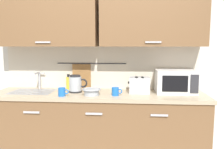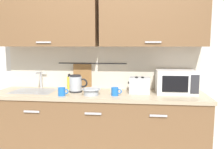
{
  "view_description": "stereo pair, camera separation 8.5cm",
  "coord_description": "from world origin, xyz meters",
  "px_view_note": "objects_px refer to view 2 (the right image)",
  "views": [
    {
      "loc": [
        0.38,
        -2.35,
        1.46
      ],
      "look_at": [
        0.17,
        0.33,
        1.12
      ],
      "focal_mm": 36.58,
      "sensor_mm": 36.0,
      "label": 1
    },
    {
      "loc": [
        0.46,
        -2.34,
        1.46
      ],
      "look_at": [
        0.17,
        0.33,
        1.12
      ],
      "focal_mm": 36.58,
      "sensor_mm": 36.0,
      "label": 2
    }
  ],
  "objects_px": {
    "toaster": "(139,85)",
    "mug_by_kettle": "(115,91)",
    "microwave": "(176,82)",
    "dish_soap_bottle": "(69,82)",
    "electric_kettle": "(76,84)",
    "mixing_bowl": "(91,91)",
    "mug_near_sink": "(62,92)"
  },
  "relations": [
    {
      "from": "toaster",
      "to": "mixing_bowl",
      "type": "bearing_deg",
      "value": -163.18
    },
    {
      "from": "mug_near_sink",
      "to": "toaster",
      "type": "relative_size",
      "value": 0.47
    },
    {
      "from": "toaster",
      "to": "mug_by_kettle",
      "type": "bearing_deg",
      "value": -149.44
    },
    {
      "from": "microwave",
      "to": "dish_soap_bottle",
      "type": "distance_m",
      "value": 1.34
    },
    {
      "from": "mixing_bowl",
      "to": "toaster",
      "type": "distance_m",
      "value": 0.57
    },
    {
      "from": "electric_kettle",
      "to": "mug_near_sink",
      "type": "relative_size",
      "value": 1.89
    },
    {
      "from": "microwave",
      "to": "toaster",
      "type": "relative_size",
      "value": 1.8
    },
    {
      "from": "microwave",
      "to": "toaster",
      "type": "xyz_separation_m",
      "value": [
        -0.43,
        -0.07,
        -0.04
      ]
    },
    {
      "from": "mug_by_kettle",
      "to": "electric_kettle",
      "type": "bearing_deg",
      "value": 162.86
    },
    {
      "from": "electric_kettle",
      "to": "dish_soap_bottle",
      "type": "height_order",
      "value": "electric_kettle"
    },
    {
      "from": "mug_by_kettle",
      "to": "toaster",
      "type": "bearing_deg",
      "value": 30.56
    },
    {
      "from": "electric_kettle",
      "to": "microwave",
      "type": "bearing_deg",
      "value": 3.72
    },
    {
      "from": "dish_soap_bottle",
      "to": "mixing_bowl",
      "type": "distance_m",
      "value": 0.49
    },
    {
      "from": "electric_kettle",
      "to": "mug_by_kettle",
      "type": "height_order",
      "value": "electric_kettle"
    },
    {
      "from": "mug_by_kettle",
      "to": "dish_soap_bottle",
      "type": "bearing_deg",
      "value": 152.4
    },
    {
      "from": "mug_near_sink",
      "to": "mixing_bowl",
      "type": "xyz_separation_m",
      "value": [
        0.32,
        0.07,
        -0.0
      ]
    },
    {
      "from": "dish_soap_bottle",
      "to": "mixing_bowl",
      "type": "relative_size",
      "value": 0.92
    },
    {
      "from": "electric_kettle",
      "to": "mug_by_kettle",
      "type": "relative_size",
      "value": 1.89
    },
    {
      "from": "electric_kettle",
      "to": "mug_by_kettle",
      "type": "distance_m",
      "value": 0.52
    },
    {
      "from": "mug_near_sink",
      "to": "mixing_bowl",
      "type": "height_order",
      "value": "mug_near_sink"
    },
    {
      "from": "toaster",
      "to": "mug_by_kettle",
      "type": "height_order",
      "value": "toaster"
    },
    {
      "from": "microwave",
      "to": "electric_kettle",
      "type": "distance_m",
      "value": 1.2
    },
    {
      "from": "toaster",
      "to": "electric_kettle",
      "type": "bearing_deg",
      "value": -179.25
    },
    {
      "from": "electric_kettle",
      "to": "mixing_bowl",
      "type": "bearing_deg",
      "value": -35.41
    },
    {
      "from": "mug_near_sink",
      "to": "dish_soap_bottle",
      "type": "bearing_deg",
      "value": 94.94
    },
    {
      "from": "microwave",
      "to": "toaster",
      "type": "height_order",
      "value": "microwave"
    },
    {
      "from": "mug_by_kettle",
      "to": "mug_near_sink",
      "type": "bearing_deg",
      "value": -173.09
    },
    {
      "from": "electric_kettle",
      "to": "mixing_bowl",
      "type": "distance_m",
      "value": 0.27
    },
    {
      "from": "mug_by_kettle",
      "to": "mixing_bowl",
      "type": "bearing_deg",
      "value": -179.21
    },
    {
      "from": "mixing_bowl",
      "to": "mug_by_kettle",
      "type": "xyz_separation_m",
      "value": [
        0.27,
        0.0,
        0.0
      ]
    },
    {
      "from": "electric_kettle",
      "to": "dish_soap_bottle",
      "type": "xyz_separation_m",
      "value": [
        -0.14,
        0.18,
        -0.01
      ]
    },
    {
      "from": "electric_kettle",
      "to": "mug_by_kettle",
      "type": "bearing_deg",
      "value": -17.14
    }
  ]
}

